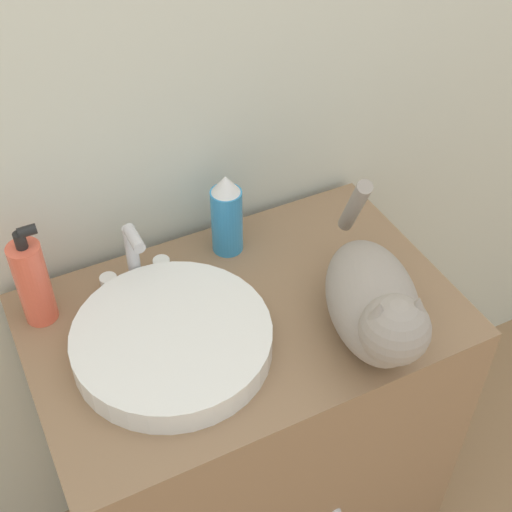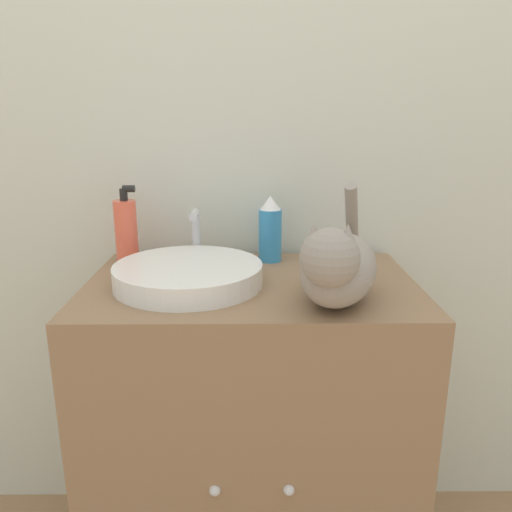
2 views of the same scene
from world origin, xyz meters
name	(u,v)px [view 2 (image 2 of 2)]	position (x,y,z in m)	size (l,w,h in m)	color
wall_back	(249,98)	(0.00, 0.54, 1.25)	(6.00, 0.05, 2.50)	silver
vanity_cabinet	(250,434)	(0.00, 0.25, 0.41)	(0.77, 0.51, 0.83)	#8C6B4C
sink_basin	(187,275)	(-0.14, 0.22, 0.85)	(0.34, 0.34, 0.05)	white
faucet	(195,241)	(-0.14, 0.40, 0.89)	(0.14, 0.08, 0.14)	silver
cat	(335,265)	(0.17, 0.10, 0.91)	(0.23, 0.39, 0.23)	gray
soap_bottle	(125,231)	(-0.32, 0.40, 0.92)	(0.06, 0.06, 0.20)	#EF6047
spray_bottle	(269,230)	(0.05, 0.42, 0.91)	(0.06, 0.06, 0.17)	#338CCC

